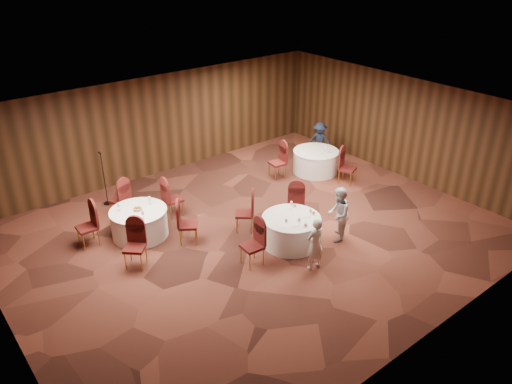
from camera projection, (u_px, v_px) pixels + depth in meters
ground at (255, 234)px, 13.06m from camera, size 12.00×12.00×0.00m
room_shell at (255, 166)px, 12.16m from camera, size 12.00×12.00×12.00m
table_main at (291, 230)px, 12.52m from camera, size 1.48×1.48×0.74m
table_left at (139, 223)px, 12.85m from camera, size 1.46×1.46×0.74m
table_right at (316, 161)px, 16.37m from camera, size 1.49×1.49×0.74m
chairs_main at (265, 219)px, 12.78m from camera, size 2.99×1.99×1.00m
chairs_left at (141, 218)px, 12.79m from camera, size 2.98×3.13×1.00m
chairs_right at (312, 166)px, 15.75m from camera, size 2.05×2.33×1.00m
tabletop_main at (301, 214)px, 12.32m from camera, size 1.04×1.04×0.22m
tabletop_left at (137, 208)px, 12.64m from camera, size 0.84×0.81×0.22m
tabletop_right at (326, 148)px, 16.03m from camera, size 0.08×0.08×0.22m
mic_stand at (106, 189)px, 14.35m from camera, size 0.24×0.24×1.61m
woman_a at (315, 244)px, 11.43m from camera, size 0.51×0.35×1.32m
woman_b at (338, 214)px, 12.53m from camera, size 0.89×0.87×1.45m
man_c at (319, 141)px, 17.22m from camera, size 0.84×0.98×1.32m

